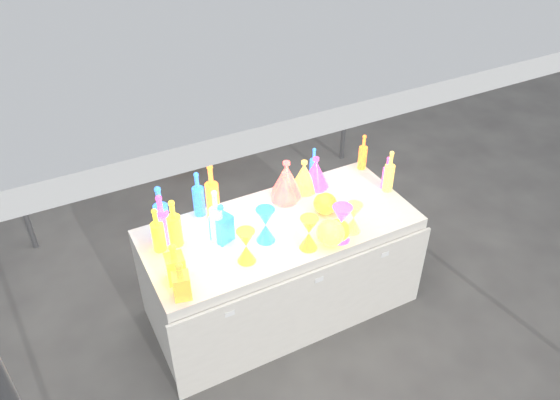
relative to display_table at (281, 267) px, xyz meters
name	(u,v)px	position (x,y,z in m)	size (l,w,h in m)	color
ground	(280,304)	(0.00, 0.01, -0.37)	(80.00, 80.00, 0.00)	slate
display_table	(281,267)	(0.00, 0.00, 0.00)	(1.84, 0.83, 0.75)	silver
cardboard_box_closed	(182,138)	(0.07, 2.29, -0.16)	(0.60, 0.44, 0.44)	#A06D48
cardboard_box_flat	(211,126)	(0.54, 2.71, -0.35)	(0.65, 0.46, 0.06)	#A06D48
bottle_0	(174,223)	(-0.66, 0.14, 0.54)	(0.09, 0.09, 0.33)	#DF4A15
bottle_1	(198,194)	(-0.42, 0.36, 0.54)	(0.08, 0.08, 0.33)	#1C9D50
bottle_2	(212,191)	(-0.35, 0.29, 0.58)	(0.09, 0.09, 0.41)	gold
bottle_3	(162,219)	(-0.72, 0.19, 0.55)	(0.09, 0.09, 0.36)	#1E69B3
bottle_5	(216,216)	(-0.42, 0.06, 0.57)	(0.08, 0.08, 0.38)	#D32AB9
bottle_6	(157,230)	(-0.77, 0.14, 0.53)	(0.08, 0.08, 0.31)	#DF4A15
bottle_7	(161,212)	(-0.70, 0.24, 0.57)	(0.09, 0.09, 0.39)	#1C9D50
decanter_0	(175,262)	(-0.76, -0.16, 0.51)	(0.11, 0.11, 0.27)	#DF4A15
decanter_1	(181,280)	(-0.78, -0.30, 0.50)	(0.10, 0.10, 0.25)	gold
decanter_2	(221,222)	(-0.39, 0.05, 0.51)	(0.11, 0.11, 0.27)	#1C9D50
hourglass_0	(309,233)	(0.05, -0.27, 0.49)	(0.11, 0.11, 0.23)	gold
hourglass_1	(341,223)	(0.27, -0.30, 0.50)	(0.13, 0.13, 0.25)	#1E69B3
hourglass_2	(354,218)	(0.38, -0.26, 0.48)	(0.10, 0.10, 0.21)	#116E65
hourglass_4	(246,246)	(-0.34, -0.20, 0.49)	(0.11, 0.11, 0.23)	#DF4A15
hourglass_5	(266,225)	(-0.15, -0.09, 0.50)	(0.12, 0.12, 0.24)	#1C9D50
globe_0	(338,231)	(0.26, -0.29, 0.44)	(0.15, 0.15, 0.12)	#DF4A15
globe_1	(330,234)	(0.19, -0.30, 0.45)	(0.18, 0.18, 0.15)	#116E65
globe_2	(325,205)	(0.33, -0.01, 0.44)	(0.16, 0.16, 0.13)	gold
lampshade_0	(285,186)	(0.16, 0.24, 0.49)	(0.19, 0.19, 0.23)	yellow
lampshade_1	(286,178)	(0.20, 0.29, 0.51)	(0.23, 0.23, 0.27)	yellow
lampshade_2	(316,172)	(0.43, 0.29, 0.49)	(0.20, 0.20, 0.24)	#1E69B3
lampshade_3	(304,175)	(0.34, 0.29, 0.49)	(0.20, 0.20, 0.23)	#116E65
bottle_8	(314,164)	(0.46, 0.37, 0.51)	(0.06, 0.06, 0.26)	#1C9D50
bottle_9	(363,152)	(0.86, 0.33, 0.52)	(0.06, 0.06, 0.29)	gold
bottle_10	(387,173)	(0.86, 0.03, 0.51)	(0.06, 0.06, 0.26)	#1E69B3
bottle_11	(390,171)	(0.86, 0.01, 0.54)	(0.07, 0.07, 0.32)	#116E65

